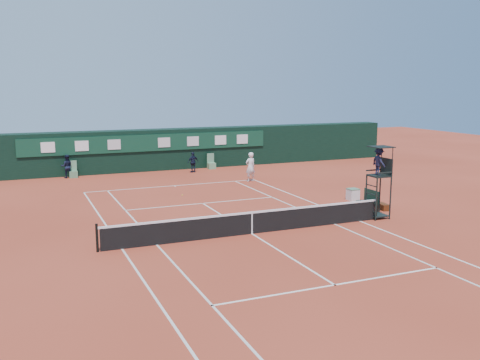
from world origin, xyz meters
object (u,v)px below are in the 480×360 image
at_px(umpire_chair, 379,167).
at_px(player, 250,167).
at_px(player_bench, 369,200).
at_px(tennis_net, 252,222).
at_px(cooler, 353,194).

bearing_deg(umpire_chair, player, 97.98).
xyz_separation_m(umpire_chair, player_bench, (0.43, 1.22, -1.86)).
distance_m(tennis_net, cooler, 8.82).
bearing_deg(player, cooler, 102.00).
relative_size(tennis_net, player_bench, 10.75).
xyz_separation_m(tennis_net, player, (5.02, 11.43, 0.45)).
xyz_separation_m(player_bench, player, (-2.00, 10.03, 0.37)).
bearing_deg(tennis_net, player_bench, 11.25).
height_order(umpire_chair, cooler, umpire_chair).
relative_size(player_bench, cooler, 1.86).
height_order(umpire_chair, player_bench, umpire_chair).
distance_m(tennis_net, umpire_chair, 6.88).
bearing_deg(cooler, umpire_chair, -108.36).
height_order(tennis_net, cooler, tennis_net).
xyz_separation_m(player_bench, cooler, (0.84, 2.60, -0.27)).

